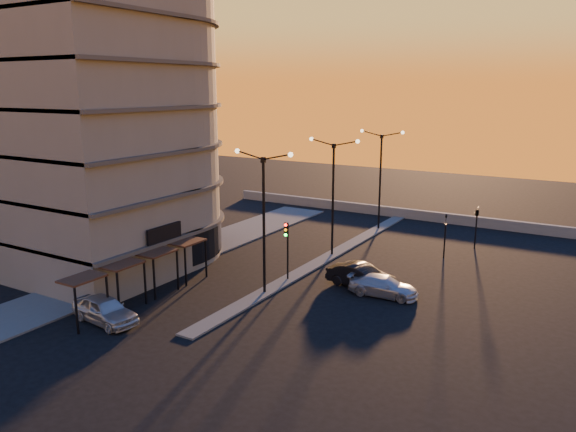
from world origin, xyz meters
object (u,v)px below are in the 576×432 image
(streetlamp_mid, at_px, (333,188))
(traffic_light_main, at_px, (287,241))
(car_sedan, at_px, (361,276))
(car_wagon, at_px, (383,286))
(car_hatchback, at_px, (105,310))

(streetlamp_mid, height_order, traffic_light_main, streetlamp_mid)
(traffic_light_main, distance_m, car_sedan, 5.64)
(car_sedan, distance_m, car_wagon, 2.09)
(car_hatchback, relative_size, car_wagon, 1.01)
(streetlamp_mid, relative_size, car_sedan, 1.99)
(car_hatchback, height_order, car_wagon, car_hatchback)
(traffic_light_main, height_order, car_wagon, traffic_light_main)
(streetlamp_mid, xyz_separation_m, traffic_light_main, (0.00, -7.13, -2.70))
(streetlamp_mid, xyz_separation_m, car_wagon, (6.94, -6.38, -4.93))
(car_sedan, relative_size, car_wagon, 1.04)
(car_wagon, bearing_deg, car_hatchback, 131.49)
(traffic_light_main, height_order, car_sedan, traffic_light_main)
(car_hatchback, distance_m, car_wagon, 17.41)
(car_wagon, bearing_deg, car_sedan, 64.53)
(streetlamp_mid, distance_m, traffic_light_main, 7.62)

